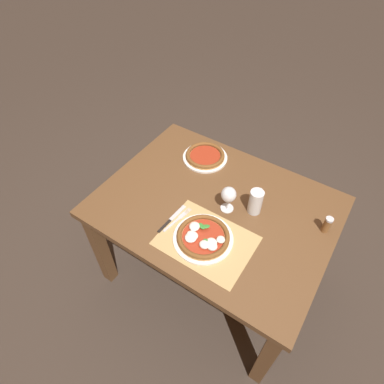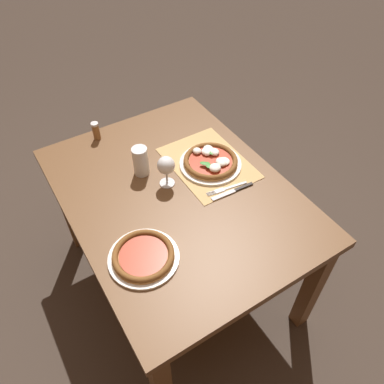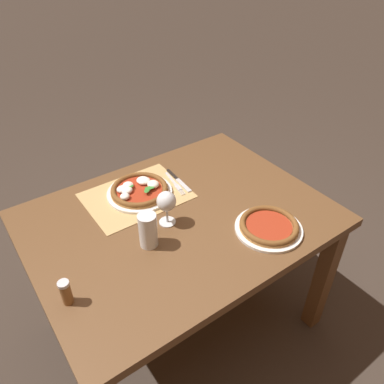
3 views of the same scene
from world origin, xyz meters
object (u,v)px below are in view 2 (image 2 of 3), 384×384
object	(u,v)px
wine_glass	(166,166)
pint_glass	(141,162)
pizza_near	(211,161)
pepper_shaker	(96,131)
knife	(232,191)
fork	(227,188)
pizza_far	(143,256)

from	to	relation	value
wine_glass	pint_glass	size ratio (longest dim) A/B	1.07
pizza_near	pepper_shaker	distance (m)	0.62
pizza_near	knife	distance (m)	0.20
fork	knife	distance (m)	0.03
pizza_far	knife	distance (m)	0.51
pizza_near	pizza_far	world-z (taller)	pizza_near
knife	pepper_shaker	xyz separation A→B (m)	(0.69, 0.37, 0.04)
fork	knife	world-z (taller)	knife
knife	pepper_shaker	world-z (taller)	pepper_shaker
wine_glass	pizza_far	bearing A→B (deg)	138.20
pizza_near	pepper_shaker	world-z (taller)	pepper_shaker
pizza_far	pint_glass	xyz separation A→B (m)	(0.44, -0.21, 0.05)
knife	pizza_far	bearing A→B (deg)	102.10
pint_glass	pizza_far	bearing A→B (deg)	154.09
pint_glass	pepper_shaker	bearing A→B (deg)	12.69
fork	pepper_shaker	distance (m)	0.75
pint_glass	knife	distance (m)	0.44
pizza_near	fork	size ratio (longest dim) A/B	1.49
wine_glass	pint_glass	bearing A→B (deg)	27.46
pint_glass	pepper_shaker	world-z (taller)	pint_glass
wine_glass	knife	world-z (taller)	wine_glass
fork	knife	bearing A→B (deg)	-158.81
wine_glass	knife	xyz separation A→B (m)	(-0.20, -0.22, -0.10)
pizza_near	pint_glass	xyz separation A→B (m)	(0.13, 0.31, 0.05)
pint_glass	fork	xyz separation A→B (m)	(-0.30, -0.28, -0.06)
pizza_near	wine_glass	distance (m)	0.25
fork	pepper_shaker	world-z (taller)	pepper_shaker
wine_glass	pepper_shaker	xyz separation A→B (m)	(0.48, 0.15, -0.06)
pizza_far	fork	bearing A→B (deg)	-74.52
pizza_near	fork	world-z (taller)	pizza_near
pizza_far	wine_glass	size ratio (longest dim) A/B	1.78
pint_glass	fork	distance (m)	0.41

